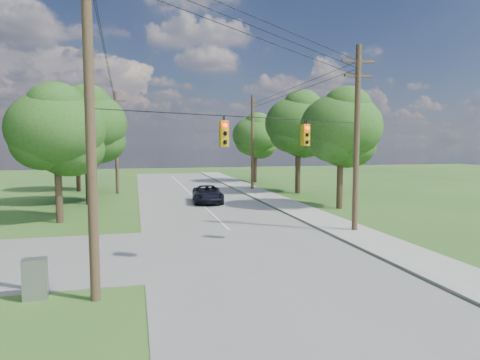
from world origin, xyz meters
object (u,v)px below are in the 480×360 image
object	(u,v)px
pole_sw	(90,108)
pole_ne	(357,136)
pole_north_e	(252,142)
pole_north_w	(116,142)
control_cabinet	(35,279)
car_main_north	(208,194)

from	to	relation	value
pole_sw	pole_ne	size ratio (longest dim) A/B	1.14
pole_ne	pole_north_e	world-z (taller)	pole_ne
pole_ne	pole_north_e	size ratio (longest dim) A/B	1.05
pole_sw	pole_north_w	distance (m)	29.62
pole_north_w	control_cabinet	world-z (taller)	pole_north_w
pole_ne	control_cabinet	world-z (taller)	pole_ne
pole_north_w	car_main_north	xyz separation A→B (m)	(7.62, -8.60, -4.38)
pole_ne	pole_north_e	xyz separation A→B (m)	(-0.00, 22.00, -0.34)
car_main_north	pole_ne	bearing A→B (deg)	-60.00
pole_ne	pole_sw	bearing A→B (deg)	-150.62
pole_north_e	pole_north_w	world-z (taller)	same
pole_north_e	pole_ne	bearing A→B (deg)	-90.00
control_cabinet	pole_ne	bearing A→B (deg)	20.15
pole_north_w	pole_north_e	bearing A→B (deg)	0.00
pole_ne	car_main_north	size ratio (longest dim) A/B	2.03
pole_sw	car_main_north	distance (m)	22.87
pole_sw	car_main_north	size ratio (longest dim) A/B	2.32
car_main_north	control_cabinet	xyz separation A→B (m)	(-9.14, -20.40, -0.07)
pole_sw	control_cabinet	xyz separation A→B (m)	(-1.93, 0.60, -5.55)
control_cabinet	pole_north_e	bearing A→B (deg)	57.74
pole_ne	pole_north_e	distance (m)	22.00
pole_sw	pole_ne	xyz separation A→B (m)	(13.50, 7.60, -0.76)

